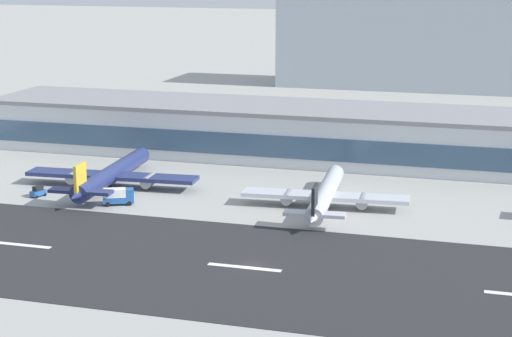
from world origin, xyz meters
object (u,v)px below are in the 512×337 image
terminal_building (272,130)px  airliner_black_tail_gate_2 (325,196)px  airliner_gold_tail_gate_1 (110,175)px  distant_hotel_block (454,41)px  service_box_truck_1 (118,196)px  service_baggage_tug_0 (38,192)px

terminal_building → airliner_black_tail_gate_2: (22.53, -43.18, -3.68)m
airliner_gold_tail_gate_1 → airliner_black_tail_gate_2: 46.78m
distant_hotel_block → airliner_black_tail_gate_2: bearing=-93.6°
terminal_building → distant_hotel_block: (33.45, 129.94, 11.31)m
airliner_black_tail_gate_2 → service_box_truck_1: (-39.46, -8.71, -0.82)m
distant_hotel_block → service_box_truck_1: size_ratio=19.79×
airliner_black_tail_gate_2 → service_box_truck_1: bearing=97.5°
airliner_gold_tail_gate_1 → airliner_black_tail_gate_2: bearing=-97.2°
terminal_building → service_box_truck_1: size_ratio=22.18×
distant_hotel_block → service_baggage_tug_0: 194.20m
airliner_gold_tail_gate_1 → airliner_black_tail_gate_2: size_ratio=1.06×
distant_hotel_block → airliner_gold_tail_gate_1: bearing=-108.7°
terminal_building → distant_hotel_block: distant_hotel_block is taller
airliner_gold_tail_gate_1 → service_box_truck_1: airliner_gold_tail_gate_1 is taller
service_baggage_tug_0 → airliner_gold_tail_gate_1: bearing=151.6°
distant_hotel_block → service_baggage_tug_0: distant_hotel_block is taller
airliner_black_tail_gate_2 → service_baggage_tug_0: bearing=92.7°
airliner_gold_tail_gate_1 → distant_hotel_block: bearing=-22.5°
distant_hotel_block → service_box_truck_1: distant_hotel_block is taller
airliner_gold_tail_gate_1 → service_baggage_tug_0: airliner_gold_tail_gate_1 is taller
airliner_gold_tail_gate_1 → service_box_truck_1: (7.24, -11.45, -0.97)m
terminal_building → airliner_gold_tail_gate_1: terminal_building is taller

